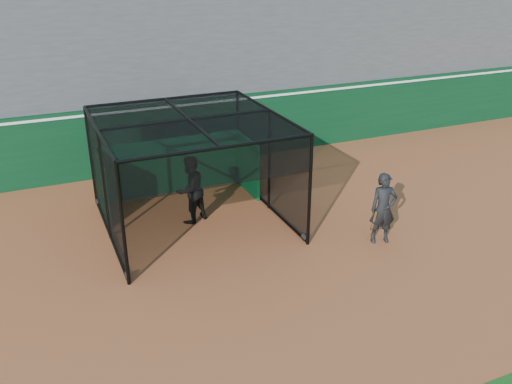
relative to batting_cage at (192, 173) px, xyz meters
name	(u,v)px	position (x,y,z in m)	size (l,w,h in m)	color
ground	(269,276)	(0.80, -3.63, -1.59)	(120.00, 120.00, 0.00)	brown
outfield_wall	(173,133)	(0.80, 4.87, -0.30)	(50.00, 0.50, 2.50)	#093419
grandstand	(143,32)	(0.80, 8.65, 2.89)	(50.00, 7.85, 8.95)	#4C4C4F
batting_cage	(192,173)	(0.00, 0.00, 0.00)	(5.05, 5.23, 3.18)	black
batter	(190,190)	(-0.04, 0.08, -0.56)	(1.00, 0.78, 2.06)	black
on_deck_player	(383,209)	(4.42, -3.24, -0.57)	(0.84, 0.66, 2.03)	black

